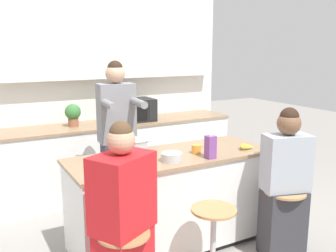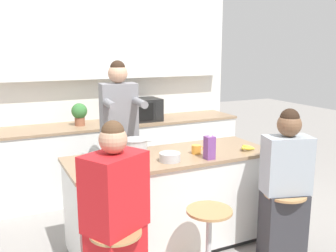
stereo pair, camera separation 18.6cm
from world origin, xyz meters
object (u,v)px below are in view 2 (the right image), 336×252
at_px(juice_carton, 209,147).
at_px(potted_plant, 79,113).
at_px(kitchen_island, 171,200).
at_px(coffee_cup_near, 196,149).
at_px(bar_stool_center, 209,245).
at_px(cooking_pot, 135,147).
at_px(microwave, 140,110).
at_px(person_cooking, 120,145).
at_px(person_wrapped_blanket, 116,225).
at_px(bar_stool_rightmost, 283,226).
at_px(fruit_bowl, 114,163).
at_px(person_seated_near, 285,193).
at_px(banana_bunch, 247,148).

relative_size(juice_carton, potted_plant, 0.79).
xyz_separation_m(kitchen_island, coffee_cup_near, (0.22, -0.07, 0.48)).
bearing_deg(bar_stool_center, cooking_pot, 110.75).
bearing_deg(juice_carton, microwave, 87.91).
relative_size(bar_stool_center, person_cooking, 0.37).
xyz_separation_m(person_wrapped_blanket, coffee_cup_near, (0.95, 0.56, 0.28)).
relative_size(bar_stool_center, bar_stool_rightmost, 1.00).
distance_m(fruit_bowl, potted_plant, 1.71).
xyz_separation_m(bar_stool_rightmost, fruit_bowl, (-1.32, 0.53, 0.59)).
relative_size(kitchen_island, cooking_pot, 5.96).
height_order(person_wrapped_blanket, potted_plant, person_wrapped_blanket).
relative_size(bar_stool_center, juice_carton, 2.90).
relative_size(person_seated_near, cooking_pot, 4.28).
bearing_deg(banana_bunch, person_seated_near, -80.85).
xyz_separation_m(cooking_pot, potted_plant, (-0.17, 1.45, 0.10)).
distance_m(person_wrapped_blanket, fruit_bowl, 0.60).
bearing_deg(bar_stool_rightmost, banana_bunch, 96.63).
distance_m(kitchen_island, cooking_pot, 0.61).
height_order(kitchen_island, bar_stool_center, kitchen_island).
height_order(bar_stool_center, juice_carton, juice_carton).
xyz_separation_m(coffee_cup_near, juice_carton, (0.02, -0.19, 0.06)).
bearing_deg(banana_bunch, potted_plant, 123.50).
distance_m(person_cooking, potted_plant, 0.99).
bearing_deg(banana_bunch, cooking_pot, 162.71).
xyz_separation_m(kitchen_island, microwave, (0.30, 1.54, 0.60)).
height_order(coffee_cup_near, potted_plant, potted_plant).
distance_m(kitchen_island, juice_carton, 0.65).
relative_size(fruit_bowl, banana_bunch, 1.30).
height_order(kitchen_island, person_seated_near, person_seated_near).
bearing_deg(bar_stool_rightmost, juice_carton, 142.53).
relative_size(kitchen_island, potted_plant, 6.89).
distance_m(coffee_cup_near, banana_bunch, 0.49).
relative_size(bar_stool_center, potted_plant, 2.30).
relative_size(bar_stool_rightmost, microwave, 1.21).
height_order(bar_stool_center, person_seated_near, person_seated_near).
xyz_separation_m(microwave, potted_plant, (-0.77, 0.04, 0.01)).
bearing_deg(person_wrapped_blanket, kitchen_island, 12.36).
bearing_deg(person_cooking, fruit_bowl, -106.23).
distance_m(banana_bunch, juice_carton, 0.47).
xyz_separation_m(coffee_cup_near, microwave, (0.08, 1.61, 0.12)).
height_order(person_cooking, person_seated_near, person_cooking).
bearing_deg(kitchen_island, fruit_bowl, -167.85).
bearing_deg(kitchen_island, potted_plant, 106.47).
bearing_deg(microwave, person_cooking, -122.43).
bearing_deg(kitchen_island, juice_carton, -47.94).
distance_m(juice_carton, potted_plant, 1.97).
bearing_deg(person_wrapped_blanket, fruit_bowl, 44.02).
relative_size(kitchen_island, bar_stool_rightmost, 3.00).
bearing_deg(person_seated_near, person_cooking, 146.49).
xyz_separation_m(bar_stool_center, potted_plant, (-0.47, 2.23, 0.74)).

